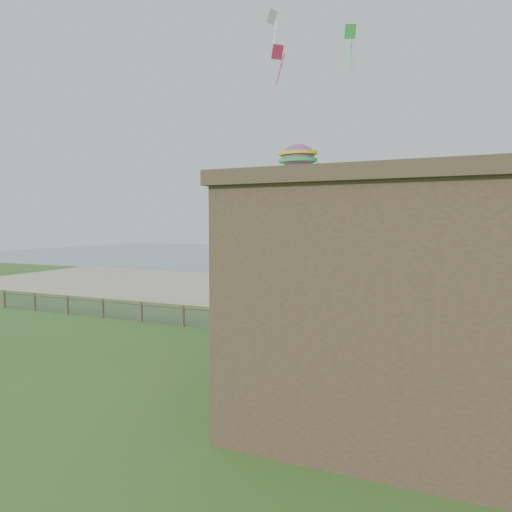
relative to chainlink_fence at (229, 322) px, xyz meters
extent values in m
plane|color=#365B1F|center=(0.00, -6.00, -0.55)|extent=(160.00, 160.00, 0.00)
cube|color=tan|center=(0.00, 16.00, -0.55)|extent=(72.00, 20.00, 0.02)
cube|color=slate|center=(0.00, 60.00, -0.55)|extent=(160.00, 68.00, 0.02)
cube|color=#463925|center=(13.00, -7.00, 2.95)|extent=(15.00, 10.00, 7.00)
cube|color=brown|center=(13.00, -1.00, -0.30)|extent=(15.00, 2.00, 0.50)
camera|label=1|loc=(11.39, -22.47, 5.47)|focal=32.00mm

